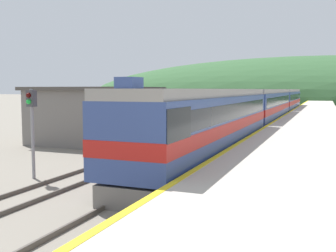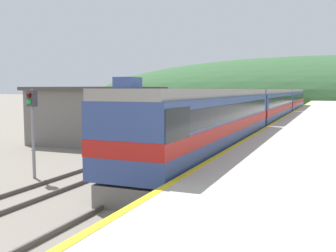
% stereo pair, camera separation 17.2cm
% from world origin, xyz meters
% --- Properties ---
extents(track_main, '(1.52, 180.00, 0.16)m').
position_xyz_m(track_main, '(0.00, 70.00, 0.08)').
color(track_main, '#4C443D').
rests_on(track_main, ground).
extents(track_siding, '(1.52, 180.00, 0.16)m').
position_xyz_m(track_siding, '(-4.01, 70.00, 0.08)').
color(track_siding, '#4C443D').
rests_on(track_siding, ground).
extents(platform, '(5.71, 140.00, 1.12)m').
position_xyz_m(platform, '(4.43, 50.00, 0.56)').
color(platform, '#BCB5A5').
rests_on(platform, ground).
extents(distant_hills, '(164.76, 74.14, 29.45)m').
position_xyz_m(distant_hills, '(0.00, 144.07, 0.00)').
color(distant_hills, '#335B33').
rests_on(distant_hills, ground).
extents(station_shed, '(8.33, 6.69, 4.04)m').
position_xyz_m(station_shed, '(-9.58, 28.65, 2.04)').
color(station_shed, slate).
rests_on(station_shed, ground).
extents(express_train_lead_car, '(2.94, 19.53, 4.26)m').
position_xyz_m(express_train_lead_car, '(0.00, 24.64, 2.13)').
color(express_train_lead_car, black).
rests_on(express_train_lead_car, ground).
extents(carriage_second, '(2.93, 21.11, 3.90)m').
position_xyz_m(carriage_second, '(0.00, 46.07, 2.12)').
color(carriage_second, black).
rests_on(carriage_second, ground).
extents(carriage_third, '(2.93, 21.11, 3.90)m').
position_xyz_m(carriage_third, '(0.00, 68.06, 2.12)').
color(carriage_third, black).
rests_on(carriage_third, ground).
extents(siding_train, '(2.90, 31.40, 3.66)m').
position_xyz_m(siding_train, '(-4.01, 47.84, 1.89)').
color(siding_train, black).
rests_on(siding_train, ground).
extents(signal_post_siding, '(0.36, 0.42, 3.89)m').
position_xyz_m(signal_post_siding, '(-5.91, 17.87, 2.79)').
color(signal_post_siding, gray).
rests_on(signal_post_siding, ground).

